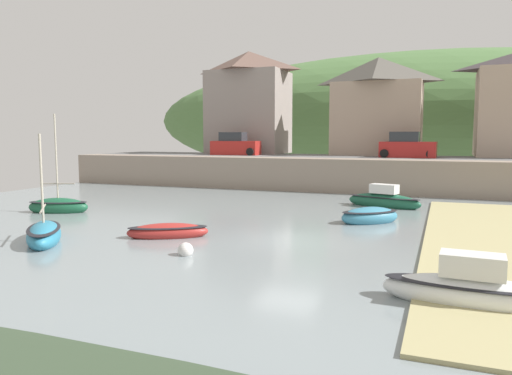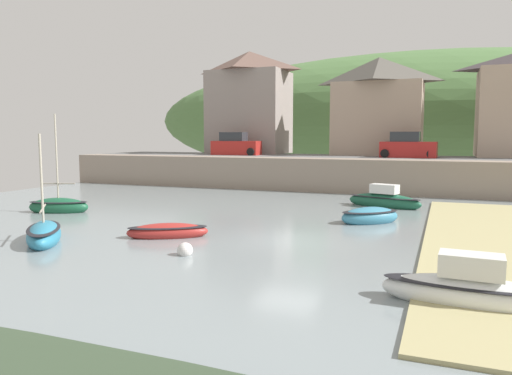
{
  "view_description": "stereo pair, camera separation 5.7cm",
  "coord_description": "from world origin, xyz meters",
  "views": [
    {
      "loc": [
        5.61,
        -17.81,
        4.04
      ],
      "look_at": [
        -2.53,
        3.16,
        1.64
      ],
      "focal_mm": 34.02,
      "sensor_mm": 36.0,
      "label": 1
    },
    {
      "loc": [
        5.66,
        -17.79,
        4.04
      ],
      "look_at": [
        -2.53,
        3.16,
        1.64
      ],
      "focal_mm": 34.02,
      "sensor_mm": 36.0,
      "label": 2
    }
  ],
  "objects": [
    {
      "name": "dinghy_open_wooden",
      "position": [
        2.47,
        4.99,
        0.29
      ],
      "size": [
        3.08,
        2.92,
        0.95
      ],
      "rotation": [
        0.0,
        0.0,
        0.72
      ],
      "color": "teal",
      "rests_on": "ground"
    },
    {
      "name": "sailboat_blue_trim",
      "position": [
        -8.49,
        -3.82,
        0.31
      ],
      "size": [
        3.26,
        3.52,
        4.34
      ],
      "rotation": [
        0.0,
        0.0,
        -0.86
      ],
      "color": "teal",
      "rests_on": "ground"
    },
    {
      "name": "waterfront_building_centre",
      "position": [
        0.11,
        25.2,
        6.63
      ],
      "size": [
        7.58,
        5.24,
        8.29
      ],
      "color": "tan",
      "rests_on": "ground"
    },
    {
      "name": "hillside_backdrop",
      "position": [
        2.37,
        55.2,
        6.31
      ],
      "size": [
        80.0,
        44.0,
        18.03
      ],
      "color": "#4E743F",
      "rests_on": "ground"
    },
    {
      "name": "parked_car_near_slipway",
      "position": [
        -11.29,
        20.7,
        3.2
      ],
      "size": [
        4.19,
        1.92,
        1.95
      ],
      "rotation": [
        0.0,
        0.0,
        0.05
      ],
      "color": "#B22420",
      "rests_on": "ground"
    },
    {
      "name": "sailboat_nearest_shore",
      "position": [
        -13.4,
        2.12,
        0.33
      ],
      "size": [
        3.38,
        2.16,
        5.41
      ],
      "rotation": [
        0.0,
        0.0,
        0.33
      ],
      "color": "#195335",
      "rests_on": "ground"
    },
    {
      "name": "quay_seawall",
      "position": [
        0.0,
        17.5,
        1.36
      ],
      "size": [
        48.0,
        9.4,
        2.4
      ],
      "color": "gray",
      "rests_on": "ground"
    },
    {
      "name": "waterfront_building_left",
      "position": [
        -11.83,
        25.2,
        7.23
      ],
      "size": [
        7.32,
        5.51,
        9.52
      ],
      "color": "gray",
      "rests_on": "ground"
    },
    {
      "name": "ground",
      "position": [
        1.4,
        -9.56,
        0.16
      ],
      "size": [
        48.0,
        41.0,
        0.61
      ],
      "color": "gray"
    },
    {
      "name": "sailboat_tall_mast",
      "position": [
        -4.6,
        -1.28,
        0.23
      ],
      "size": [
        3.31,
        2.49,
        0.73
      ],
      "rotation": [
        0.0,
        0.0,
        0.52
      ],
      "color": "#A42925",
      "rests_on": "ground"
    },
    {
      "name": "motorboat_with_cabin",
      "position": [
        2.48,
        10.43,
        0.38
      ],
      "size": [
        4.47,
        2.33,
        1.52
      ],
      "rotation": [
        0.0,
        0.0,
        -0.3
      ],
      "color": "#1B583E",
      "rests_on": "ground"
    },
    {
      "name": "mooring_buoy",
      "position": [
        -2.48,
        -3.61,
        0.16
      ],
      "size": [
        0.54,
        0.54,
        0.54
      ],
      "color": "silver",
      "rests_on": "ground"
    },
    {
      "name": "parked_car_by_wall",
      "position": [
        2.96,
        20.7,
        3.2
      ],
      "size": [
        4.17,
        1.87,
        1.95
      ],
      "rotation": [
        0.0,
        0.0,
        -0.04
      ],
      "color": "#AB2220",
      "rests_on": "ground"
    },
    {
      "name": "sailboat_white_hull",
      "position": [
        6.33,
        -5.49,
        0.36
      ],
      "size": [
        4.18,
        1.35,
        1.47
      ],
      "rotation": [
        0.0,
        0.0,
        -0.06
      ],
      "color": "white",
      "rests_on": "ground"
    }
  ]
}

